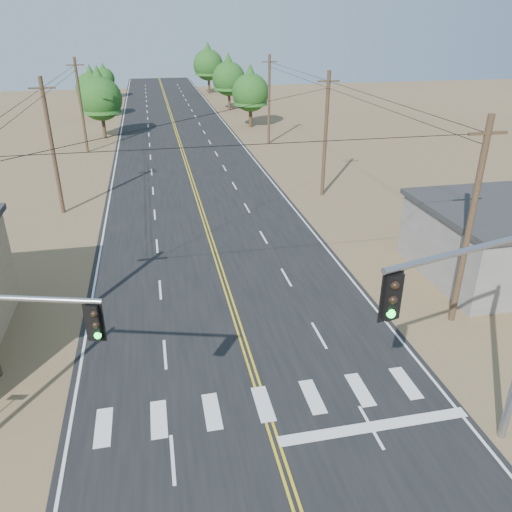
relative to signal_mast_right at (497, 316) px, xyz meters
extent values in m
cube|color=black|center=(-6.20, 25.81, -5.59)|extent=(15.00, 200.00, 0.02)
cylinder|color=#4C3826|center=(-16.70, 27.81, -0.60)|extent=(0.30, 0.30, 10.00)
cube|color=#4C3826|center=(-16.70, 27.81, 3.60)|extent=(1.80, 0.12, 0.12)
cylinder|color=#4C3826|center=(-16.70, 47.81, -0.60)|extent=(0.30, 0.30, 10.00)
cube|color=#4C3826|center=(-16.70, 47.81, 3.60)|extent=(1.80, 0.12, 0.12)
cylinder|color=#4C3826|center=(4.30, 7.81, -0.60)|extent=(0.30, 0.30, 10.00)
cube|color=#4C3826|center=(4.30, 7.81, 3.60)|extent=(1.80, 0.12, 0.12)
cylinder|color=#4C3826|center=(4.30, 27.81, -0.60)|extent=(0.30, 0.30, 10.00)
cube|color=#4C3826|center=(4.30, 27.81, 3.60)|extent=(1.80, 0.12, 0.12)
cylinder|color=#4C3826|center=(4.30, 47.81, -0.60)|extent=(0.30, 0.30, 10.00)
cube|color=#4C3826|center=(4.30, 47.81, 3.60)|extent=(1.80, 0.12, 0.12)
cube|color=black|center=(-11.46, 1.06, 0.64)|extent=(0.41, 0.37, 1.06)
sphere|color=black|center=(-11.41, 0.90, 0.98)|extent=(0.19, 0.19, 0.19)
sphere|color=black|center=(-11.41, 0.90, 0.64)|extent=(0.19, 0.19, 0.19)
sphere|color=#0CE533|center=(-11.41, 0.90, 0.30)|extent=(0.19, 0.19, 0.19)
cylinder|color=gray|center=(-1.31, -0.33, 2.49)|extent=(6.26, 1.76, 0.18)
cube|color=black|center=(-4.09, -1.03, 1.75)|extent=(0.47, 0.43, 1.25)
sphere|color=black|center=(-4.14, -1.23, 2.15)|extent=(0.23, 0.23, 0.23)
sphere|color=black|center=(-4.14, -1.23, 1.75)|extent=(0.23, 0.23, 0.23)
sphere|color=#0CE533|center=(-4.14, -1.23, 1.35)|extent=(0.23, 0.23, 0.23)
cylinder|color=#3F2D1E|center=(-15.20, 54.86, -4.03)|extent=(0.43, 0.43, 3.14)
cone|color=#204E16|center=(-15.20, 54.86, 0.33)|extent=(4.88, 4.88, 5.58)
sphere|color=#204E16|center=(-15.20, 54.86, -0.80)|extent=(5.23, 5.23, 5.23)
cylinder|color=#3F2D1E|center=(-17.50, 69.76, -4.20)|extent=(0.39, 0.39, 2.79)
cone|color=#204E16|center=(-17.50, 69.76, -0.33)|extent=(4.34, 4.34, 4.96)
sphere|color=#204E16|center=(-17.50, 69.76, -1.34)|extent=(4.65, 4.65, 4.65)
cylinder|color=#3F2D1E|center=(-17.18, 90.99, -4.43)|extent=(0.44, 0.44, 2.32)
cone|color=#204E16|center=(-17.18, 90.99, -1.21)|extent=(3.61, 3.61, 4.13)
sphere|color=#204E16|center=(-17.18, 90.99, -2.05)|extent=(3.87, 3.87, 3.87)
cylinder|color=#3F2D1E|center=(4.15, 58.19, -4.10)|extent=(0.50, 0.50, 3.00)
cone|color=#204E16|center=(4.15, 58.19, 0.07)|extent=(4.66, 4.66, 5.33)
sphere|color=#204E16|center=(4.15, 58.19, -1.01)|extent=(5.00, 5.00, 5.00)
cylinder|color=#3F2D1E|center=(3.57, 73.17, -4.00)|extent=(0.44, 0.44, 3.20)
cone|color=#204E16|center=(3.57, 73.17, 0.44)|extent=(4.97, 4.97, 5.68)
sphere|color=#204E16|center=(3.57, 73.17, -0.71)|extent=(5.33, 5.33, 5.33)
cylinder|color=#3F2D1E|center=(2.80, 94.17, -3.83)|extent=(0.47, 0.47, 3.53)
cone|color=#204E16|center=(2.80, 94.17, 1.06)|extent=(5.49, 5.49, 6.27)
sphere|color=#204E16|center=(2.80, 94.17, -0.21)|extent=(5.88, 5.88, 5.88)
camera|label=1|loc=(-9.56, -10.83, 7.92)|focal=35.00mm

